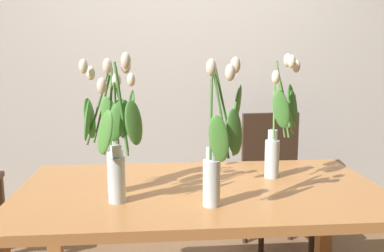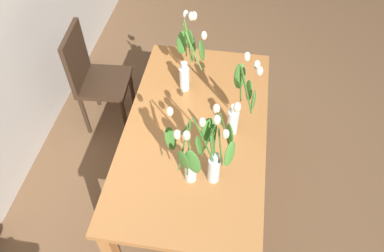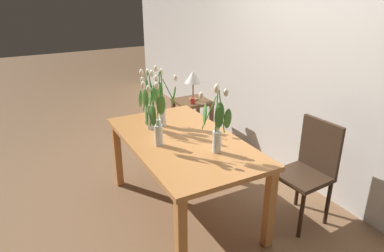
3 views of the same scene
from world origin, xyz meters
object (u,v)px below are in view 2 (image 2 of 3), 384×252
object	(u,v)px
tulip_vase_0	(190,158)
tulip_vase_1	(239,106)
dining_table	(195,137)
tulip_vase_3	(188,59)
tulip_vase_2	(216,153)
dining_chair	(93,75)

from	to	relation	value
tulip_vase_0	tulip_vase_1	distance (m)	0.48
dining_table	tulip_vase_3	world-z (taller)	tulip_vase_3
tulip_vase_2	dining_chair	distance (m)	1.51
tulip_vase_1	tulip_vase_2	size ratio (longest dim) A/B	0.97
tulip_vase_2	tulip_vase_3	world-z (taller)	same
tulip_vase_0	dining_chair	size ratio (longest dim) A/B	0.61
tulip_vase_0	dining_chair	world-z (taller)	tulip_vase_0
tulip_vase_1	tulip_vase_2	bearing A→B (deg)	165.41
tulip_vase_0	tulip_vase_2	distance (m)	0.14
tulip_vase_1	dining_chair	world-z (taller)	tulip_vase_1
dining_table	tulip_vase_1	world-z (taller)	tulip_vase_1
dining_table	tulip_vase_2	size ratio (longest dim) A/B	2.74
tulip_vase_1	dining_chair	bearing A→B (deg)	64.23
dining_table	tulip_vase_1	size ratio (longest dim) A/B	2.81
tulip_vase_3	dining_table	bearing A→B (deg)	-164.07
tulip_vase_0	tulip_vase_3	size ratio (longest dim) A/B	0.97
tulip_vase_0	dining_chair	distance (m)	1.45
tulip_vase_2	tulip_vase_3	xyz separation A→B (m)	(0.72, 0.27, 0.01)
dining_table	tulip_vase_2	world-z (taller)	tulip_vase_2
dining_chair	tulip_vase_3	bearing A→B (deg)	-105.45
dining_table	dining_chair	world-z (taller)	dining_chair
dining_table	tulip_vase_2	bearing A→B (deg)	-155.49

